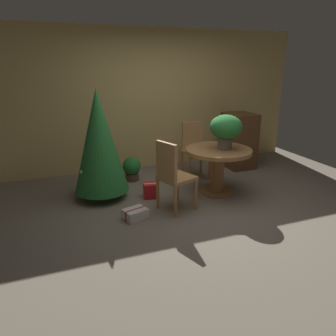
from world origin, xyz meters
The scene contains 11 objects.
ground_plane centered at (0.00, 0.00, 0.00)m, with size 6.60×6.60×0.00m, color #756B5B.
back_wall_panel centered at (0.00, 2.20, 1.30)m, with size 6.00×0.10×2.60m, color tan.
round_dining_table centered at (0.49, 0.44, 0.55)m, with size 1.01×1.01×0.73m.
flower_vase centered at (0.57, 0.39, 1.05)m, with size 0.48×0.48×0.52m.
wooden_chair_left_near centered at (-0.39, 0.11, 0.54)m, with size 0.54×0.54×0.99m.
wooden_chair_far centered at (0.49, 1.30, 0.55)m, with size 0.44×0.39×0.99m.
holiday_tree centered at (-1.23, 0.92, 0.88)m, with size 0.81×0.81×1.64m.
gift_box_red centered at (-0.54, 0.65, 0.11)m, with size 0.24×0.22×0.23m.
gift_box_cream centered at (-0.94, 0.05, 0.07)m, with size 0.35×0.31×0.14m.
wooden_cabinet centered at (1.55, 1.51, 0.53)m, with size 0.53×0.62×1.06m.
potted_plant centered at (-0.62, 1.48, 0.23)m, with size 0.32×0.32×0.42m.
Camera 1 is at (-1.87, -3.65, 1.96)m, focal length 33.81 mm.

